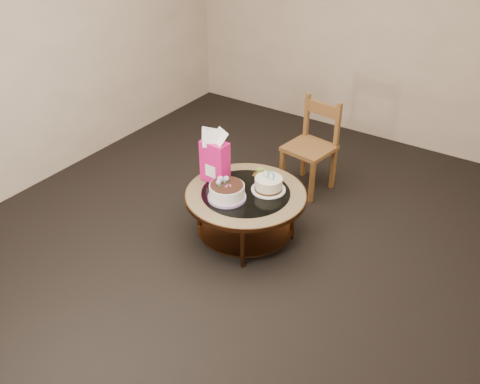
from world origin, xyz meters
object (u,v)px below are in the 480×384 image
Objects in this scene: decorated_cake at (227,192)px; dining_chair at (312,146)px; cream_cake at (269,184)px; gift_bag at (215,156)px; coffee_table at (246,200)px.

dining_chair is (0.15, 1.21, -0.06)m from decorated_cake.
dining_chair is (-0.07, 0.92, -0.06)m from cream_cake.
cream_cake is (0.22, 0.29, -0.00)m from decorated_cake.
gift_bag reaches higher than dining_chair.
decorated_cake and cream_cake have the same top height.
decorated_cake is at bearing -88.61° from dining_chair.
dining_chair is at bearing 83.12° from decorated_cake.
gift_bag reaches higher than cream_cake.
cream_cake is (0.14, 0.13, 0.14)m from coffee_table.
coffee_table is 3.56× the size of cream_cake.
gift_bag is (-0.25, 0.18, 0.17)m from decorated_cake.
coffee_table is at bearing -85.54° from dining_chair.
coffee_table is at bearing -132.68° from cream_cake.
dining_chair reaches higher than coffee_table.
gift_bag is (-0.32, 0.02, 0.31)m from coffee_table.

